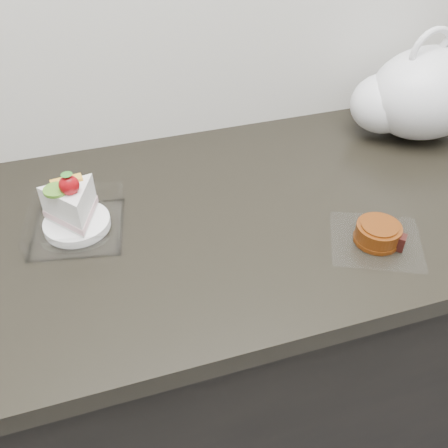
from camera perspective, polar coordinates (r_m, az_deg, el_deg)
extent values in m
cube|color=black|center=(1.32, 0.58, -14.61)|extent=(2.00, 0.60, 0.86)
cube|color=black|center=(0.98, 0.75, 0.65)|extent=(2.04, 0.64, 0.04)
cube|color=white|center=(0.97, -16.32, -0.43)|extent=(0.19, 0.19, 0.00)
cylinder|color=white|center=(0.96, -16.44, 0.04)|extent=(0.12, 0.12, 0.02)
ellipsoid|color=#A90B13|center=(0.89, -17.28, 4.27)|extent=(0.04, 0.03, 0.04)
cone|color=#2D7223|center=(0.88, -17.50, 5.19)|extent=(0.02, 0.02, 0.01)
cylinder|color=#53902A|center=(0.91, -18.65, 3.71)|extent=(0.04, 0.04, 0.01)
cube|color=gold|center=(0.93, -17.57, 4.77)|extent=(0.06, 0.03, 0.01)
cube|color=white|center=(0.94, 16.96, -1.82)|extent=(0.21, 0.20, 0.00)
cylinder|color=#5D2A0B|center=(0.93, 17.17, -1.02)|extent=(0.10, 0.10, 0.03)
cylinder|color=#5D2A0B|center=(0.94, 17.02, -1.62)|extent=(0.10, 0.10, 0.01)
cylinder|color=#5D2A0B|center=(0.92, 17.39, -0.16)|extent=(0.08, 0.08, 0.00)
cube|color=black|center=(0.93, 19.33, -1.94)|extent=(0.03, 0.03, 0.03)
ellipsoid|color=white|center=(1.25, 22.21, 13.66)|extent=(0.29, 0.23, 0.21)
ellipsoid|color=white|center=(1.23, 17.93, 13.01)|extent=(0.17, 0.15, 0.13)
torus|color=white|center=(1.21, 22.62, 17.60)|extent=(0.11, 0.03, 0.11)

